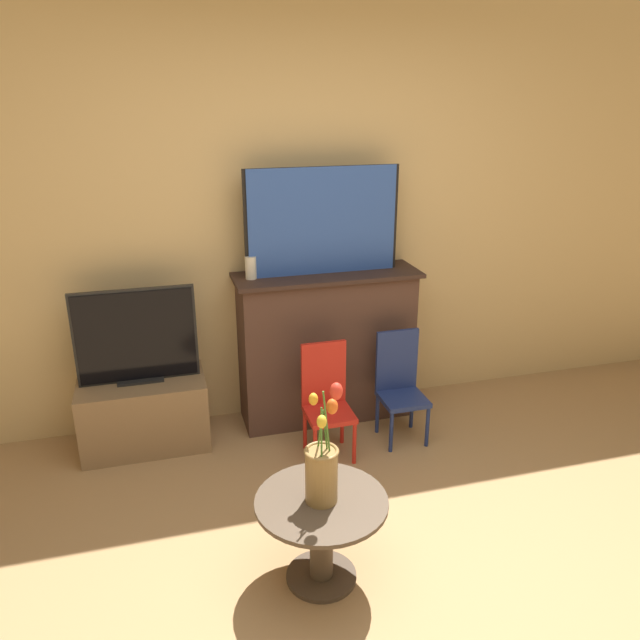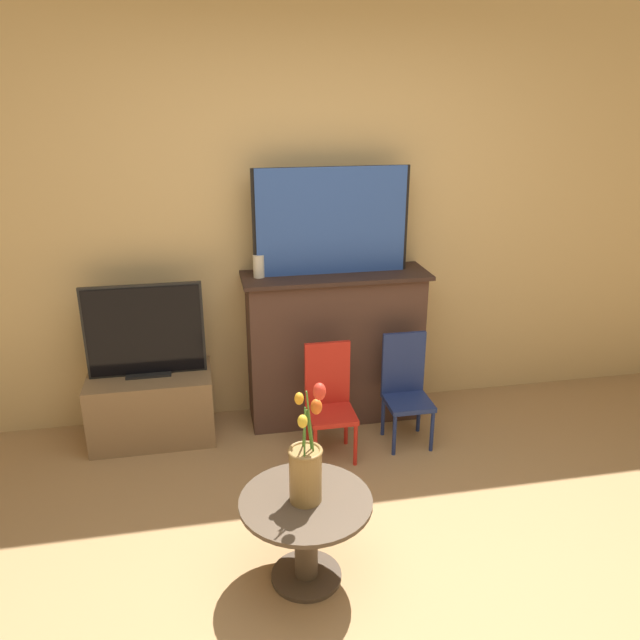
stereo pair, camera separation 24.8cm
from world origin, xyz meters
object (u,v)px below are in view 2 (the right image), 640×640
(chair_blue, at_px, (406,386))
(vase_tulips, at_px, (306,467))
(painting, at_px, (332,221))
(tv_monitor, at_px, (145,332))
(chair_red, at_px, (329,397))

(chair_blue, distance_m, vase_tulips, 1.36)
(vase_tulips, bearing_deg, painting, 74.05)
(tv_monitor, height_order, vase_tulips, tv_monitor)
(vase_tulips, bearing_deg, chair_red, 72.75)
(chair_blue, relative_size, vase_tulips, 1.24)
(painting, bearing_deg, chair_blue, -44.69)
(tv_monitor, bearing_deg, chair_blue, -11.87)
(painting, height_order, chair_red, painting)
(tv_monitor, distance_m, chair_red, 1.18)
(chair_red, bearing_deg, tv_monitor, 159.91)
(tv_monitor, xyz_separation_m, vase_tulips, (0.74, -1.40, -0.13))
(chair_blue, bearing_deg, tv_monitor, 168.13)
(tv_monitor, relative_size, chair_red, 1.02)
(tv_monitor, relative_size, vase_tulips, 1.27)
(chair_red, xyz_separation_m, chair_blue, (0.49, 0.06, 0.00))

